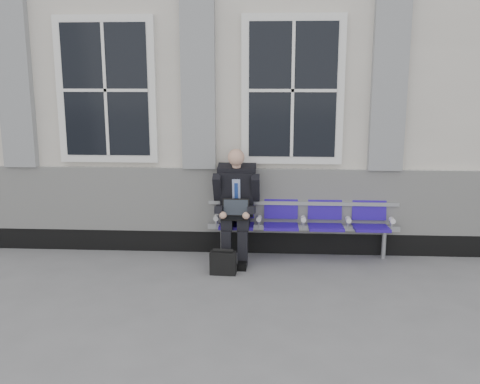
{
  "coord_description": "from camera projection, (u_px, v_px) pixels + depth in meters",
  "views": [
    {
      "loc": [
        0.08,
        -5.75,
        2.4
      ],
      "look_at": [
        -0.31,
        0.9,
        0.99
      ],
      "focal_mm": 40.0,
      "sensor_mm": 36.0,
      "label": 1
    }
  ],
  "objects": [
    {
      "name": "station_building",
      "position": [
        266.0,
        89.0,
        9.05
      ],
      "size": [
        14.4,
        4.4,
        4.49
      ],
      "color": "silver",
      "rests_on": "ground"
    },
    {
      "name": "briefcase",
      "position": [
        223.0,
        262.0,
        6.67
      ],
      "size": [
        0.33,
        0.15,
        0.33
      ],
      "color": "black",
      "rests_on": "ground"
    },
    {
      "name": "bench",
      "position": [
        303.0,
        218.0,
        7.26
      ],
      "size": [
        2.6,
        0.47,
        0.91
      ],
      "color": "#9EA0A3",
      "rests_on": "ground"
    },
    {
      "name": "businessman",
      "position": [
        236.0,
        201.0,
        7.13
      ],
      "size": [
        0.62,
        0.83,
        1.51
      ],
      "color": "black",
      "rests_on": "ground"
    },
    {
      "name": "ground",
      "position": [
        263.0,
        293.0,
        6.12
      ],
      "size": [
        70.0,
        70.0,
        0.0
      ],
      "primitive_type": "plane",
      "color": "slate",
      "rests_on": "ground"
    }
  ]
}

